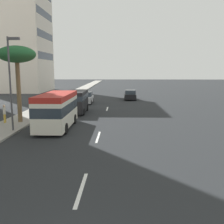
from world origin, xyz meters
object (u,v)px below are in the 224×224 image
Objects in this scene: car_lead at (86,98)px; van_fourth at (77,100)px; car_second at (130,95)px; palm_tree at (17,56)px; pedestrian_by_tree at (46,101)px; pedestrian_mid_block at (4,113)px; minibus_third at (57,109)px; street_lamp at (11,74)px.

car_lead is 0.80× the size of van_fourth.
palm_tree is (-19.62, 10.78, 5.28)m from car_second.
palm_tree reaches higher than car_lead.
van_fourth is 4.32m from pedestrian_by_tree.
car_second is 2.49× the size of pedestrian_mid_block.
minibus_third reaches higher than car_lead.
street_lamp is at bearing -63.56° from minibus_third.
car_lead is 16.09m from pedestrian_mid_block.
palm_tree is at bearing 151.21° from car_second.
minibus_third is 7.98m from van_fourth.
palm_tree is at bearing 13.37° from street_lamp.
pedestrian_by_tree is at bearing 2.95° from street_lamp.
palm_tree is (-14.68, 4.13, 5.24)m from car_lead.
pedestrian_by_tree is (-11.93, 10.54, 0.35)m from car_second.
palm_tree is (1.91, 3.86, 4.43)m from minibus_third.
palm_tree is (0.50, -1.21, 4.99)m from pedestrian_mid_block.
van_fourth is 3.20× the size of pedestrian_mid_block.
car_lead is at bearing -179.34° from van_fourth.
palm_tree is (-7.69, 0.24, 4.93)m from pedestrian_by_tree.
street_lamp is (-2.92, -2.02, 3.48)m from pedestrian_mid_block.
van_fourth is at bearing 177.30° from minibus_third.
pedestrian_by_tree is at bearing -29.12° from car_lead.
palm_tree is at bearing 84.85° from pedestrian_mid_block.
pedestrian_mid_block is at bearing -19.39° from car_lead.
car_second is at bearing -23.40° from street_lamp.
car_lead is 0.61× the size of palm_tree.
minibus_third is 1.31× the size of van_fourth.
pedestrian_by_tree reaches higher than pedestrian_mid_block.
car_lead is 16.61m from minibus_third.
van_fourth is (7.96, -0.38, -0.18)m from minibus_third.
pedestrian_by_tree reaches higher than car_lead.
pedestrian_mid_block is 0.23× the size of street_lamp.
pedestrian_by_tree is at bearing -1.80° from palm_tree.
car_lead is 0.58× the size of street_lamp.
pedestrian_mid_block is 4.97m from street_lamp.
pedestrian_mid_block is at bearing 149.20° from car_second.
palm_tree reaches higher than minibus_third.
car_lead is at bearing -10.40° from street_lamp.
street_lamp is (-11.11, -0.57, 3.42)m from pedestrian_by_tree.
car_second is 15.92m from pedestrian_by_tree.
pedestrian_mid_block is 0.94× the size of pedestrian_by_tree.
minibus_third is 0.96× the size of street_lamp.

